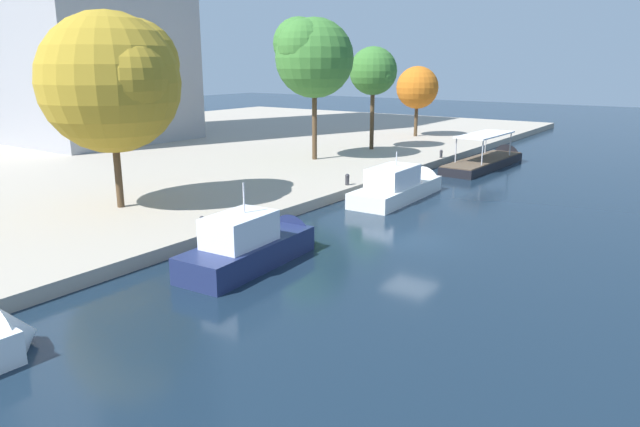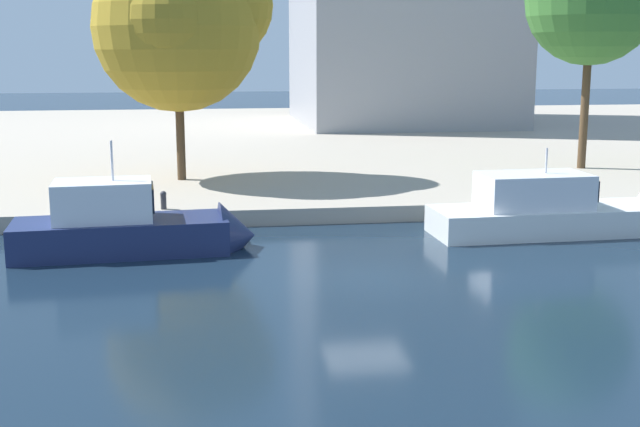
{
  "view_description": "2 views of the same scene",
  "coord_description": "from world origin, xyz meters",
  "px_view_note": "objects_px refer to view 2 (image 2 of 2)",
  "views": [
    {
      "loc": [
        -25.48,
        -12.37,
        8.77
      ],
      "look_at": [
        -2.66,
        3.84,
        1.44
      ],
      "focal_mm": 32.27,
      "sensor_mm": 36.0,
      "label": 1
    },
    {
      "loc": [
        -4.84,
        -23.49,
        6.78
      ],
      "look_at": [
        -0.55,
        5.81,
        0.86
      ],
      "focal_mm": 46.54,
      "sensor_mm": 36.0,
      "label": 2
    }
  ],
  "objects_px": {
    "motor_yacht_1": "(137,231)",
    "motor_yacht_2": "(564,217)",
    "mooring_bollard_2": "(163,199)",
    "tree_1": "(184,22)",
    "mooring_bollard_0": "(497,190)"
  },
  "relations": [
    {
      "from": "motor_yacht_2",
      "to": "mooring_bollard_2",
      "type": "distance_m",
      "value": 15.22
    },
    {
      "from": "mooring_bollard_0",
      "to": "motor_yacht_2",
      "type": "bearing_deg",
      "value": -68.59
    },
    {
      "from": "mooring_bollard_0",
      "to": "mooring_bollard_2",
      "type": "relative_size",
      "value": 1.11
    },
    {
      "from": "mooring_bollard_0",
      "to": "mooring_bollard_2",
      "type": "bearing_deg",
      "value": 179.97
    },
    {
      "from": "mooring_bollard_2",
      "to": "motor_yacht_2",
      "type": "bearing_deg",
      "value": -13.06
    },
    {
      "from": "mooring_bollard_0",
      "to": "tree_1",
      "type": "bearing_deg",
      "value": 150.19
    },
    {
      "from": "motor_yacht_1",
      "to": "motor_yacht_2",
      "type": "distance_m",
      "value": 15.55
    },
    {
      "from": "motor_yacht_1",
      "to": "motor_yacht_2",
      "type": "relative_size",
      "value": 0.83
    },
    {
      "from": "motor_yacht_1",
      "to": "tree_1",
      "type": "height_order",
      "value": "tree_1"
    },
    {
      "from": "mooring_bollard_2",
      "to": "motor_yacht_1",
      "type": "bearing_deg",
      "value": -99.62
    },
    {
      "from": "mooring_bollard_0",
      "to": "tree_1",
      "type": "xyz_separation_m",
      "value": [
        -12.56,
        7.19,
        6.88
      ]
    },
    {
      "from": "motor_yacht_1",
      "to": "mooring_bollard_2",
      "type": "relative_size",
      "value": 11.47
    },
    {
      "from": "mooring_bollard_2",
      "to": "tree_1",
      "type": "height_order",
      "value": "tree_1"
    },
    {
      "from": "motor_yacht_2",
      "to": "tree_1",
      "type": "height_order",
      "value": "tree_1"
    },
    {
      "from": "mooring_bollard_2",
      "to": "tree_1",
      "type": "distance_m",
      "value": 10.02
    }
  ]
}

